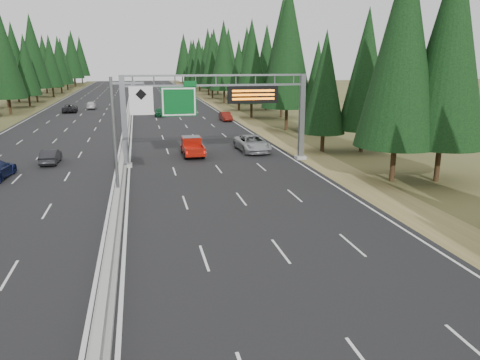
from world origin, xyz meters
name	(u,v)px	position (x,y,z in m)	size (l,w,h in m)	color
road	(130,112)	(0.00, 80.00, 0.04)	(32.00, 260.00, 0.08)	black
shoulder_right	(228,110)	(17.80, 80.00, 0.03)	(3.60, 260.00, 0.06)	olive
shoulder_left	(22,115)	(-17.80, 80.00, 0.03)	(3.60, 260.00, 0.06)	#41411E
median_barrier	(129,110)	(0.00, 80.00, 0.41)	(0.70, 260.00, 0.85)	gray
sign_gantry	(224,105)	(8.92, 34.88, 5.27)	(16.75, 0.98, 7.80)	slate
hov_sign_pole	(123,130)	(0.58, 24.97, 4.72)	(2.80, 0.50, 8.00)	slate
tree_row_right	(257,57)	(21.94, 74.80, 9.50)	(11.66, 242.97, 18.84)	black
silver_minivan	(252,143)	(12.68, 39.63, 0.90)	(2.71, 5.88, 1.63)	#9D9EA1
red_pickup	(192,145)	(6.50, 39.16, 1.04)	(1.90, 5.32, 1.73)	black
car_ahead_green	(160,112)	(5.02, 72.61, 0.78)	(1.66, 4.12, 1.40)	#114C25
car_ahead_dkred	(226,116)	(14.50, 64.36, 0.74)	(1.40, 4.02, 1.32)	#63140E
car_ahead_dkgrey	(173,104)	(8.21, 87.10, 0.74)	(1.84, 4.54, 1.32)	black
car_ahead_white	(175,102)	(8.97, 91.38, 0.79)	(2.36, 5.11, 1.42)	#BBBBBB
car_ahead_far	(137,89)	(1.50, 137.15, 0.72)	(1.50, 3.74, 1.27)	black
car_onc_near	(51,156)	(-6.32, 37.87, 0.73)	(1.38, 3.95, 1.30)	black
car_onc_white	(91,105)	(-7.10, 87.02, 0.82)	(1.75, 4.34, 1.48)	#BDBDBD
car_onc_far	(70,108)	(-10.29, 81.90, 0.81)	(2.41, 5.23, 1.45)	black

